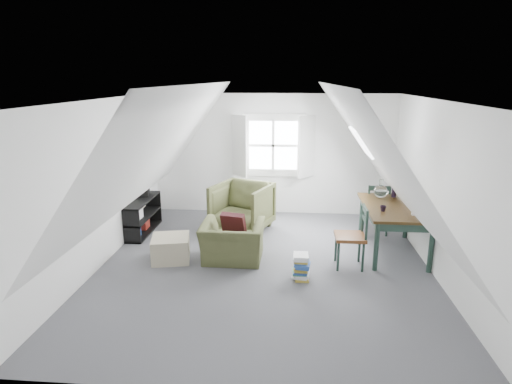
# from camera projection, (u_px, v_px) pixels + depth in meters

# --- Properties ---
(floor) EXTENTS (5.50, 5.50, 0.00)m
(floor) POSITION_uv_depth(u_px,v_px,m) (264.00, 266.00, 6.57)
(floor) COLOR #515157
(floor) RESTS_ON ground
(ceiling) EXTENTS (5.50, 5.50, 0.00)m
(ceiling) POSITION_uv_depth(u_px,v_px,m) (265.00, 100.00, 5.92)
(ceiling) COLOR white
(ceiling) RESTS_ON wall_back
(wall_back) EXTENTS (5.00, 0.00, 5.00)m
(wall_back) POSITION_uv_depth(u_px,v_px,m) (273.00, 155.00, 8.89)
(wall_back) COLOR white
(wall_back) RESTS_ON ground
(wall_front) EXTENTS (5.00, 0.00, 5.00)m
(wall_front) POSITION_uv_depth(u_px,v_px,m) (244.00, 269.00, 3.60)
(wall_front) COLOR white
(wall_front) RESTS_ON ground
(wall_left) EXTENTS (0.00, 5.50, 5.50)m
(wall_left) POSITION_uv_depth(u_px,v_px,m) (99.00, 184.00, 6.45)
(wall_left) COLOR white
(wall_left) RESTS_ON ground
(wall_right) EXTENTS (0.00, 5.50, 5.50)m
(wall_right) POSITION_uv_depth(u_px,v_px,m) (441.00, 191.00, 6.04)
(wall_right) COLOR white
(wall_right) RESTS_ON ground
(slope_left) EXTENTS (3.19, 5.50, 4.48)m
(slope_left) POSITION_uv_depth(u_px,v_px,m) (159.00, 151.00, 6.23)
(slope_left) COLOR white
(slope_left) RESTS_ON wall_left
(slope_right) EXTENTS (3.19, 5.50, 4.48)m
(slope_right) POSITION_uv_depth(u_px,v_px,m) (375.00, 154.00, 5.98)
(slope_right) COLOR white
(slope_right) RESTS_ON wall_right
(dormer_window) EXTENTS (1.71, 0.35, 1.30)m
(dormer_window) POSITION_uv_depth(u_px,v_px,m) (273.00, 146.00, 8.77)
(dormer_window) COLOR white
(dormer_window) RESTS_ON wall_back
(skylight) EXTENTS (0.35, 0.75, 0.47)m
(skylight) POSITION_uv_depth(u_px,v_px,m) (361.00, 142.00, 7.24)
(skylight) COLOR white
(skylight) RESTS_ON slope_right
(armchair_near) EXTENTS (0.97, 0.85, 0.62)m
(armchair_near) POSITION_uv_depth(u_px,v_px,m) (233.00, 260.00, 6.79)
(armchair_near) COLOR #434726
(armchair_near) RESTS_ON floor
(armchair_far) EXTENTS (1.26, 1.28, 0.91)m
(armchair_far) POSITION_uv_depth(u_px,v_px,m) (242.00, 230.00, 8.14)
(armchair_far) COLOR #434726
(armchair_far) RESTS_ON floor
(throw_pillow) EXTENTS (0.42, 0.30, 0.39)m
(throw_pillow) POSITION_uv_depth(u_px,v_px,m) (234.00, 224.00, 6.79)
(throw_pillow) COLOR #380F12
(throw_pillow) RESTS_ON armchair_near
(ottoman) EXTENTS (0.68, 0.68, 0.38)m
(ottoman) POSITION_uv_depth(u_px,v_px,m) (171.00, 248.00, 6.76)
(ottoman) COLOR tan
(ottoman) RESTS_ON floor
(dining_table) EXTENTS (0.96, 1.60, 0.80)m
(dining_table) POSITION_uv_depth(u_px,v_px,m) (394.00, 212.00, 6.92)
(dining_table) COLOR #33220E
(dining_table) RESTS_ON floor
(demijohn) EXTENTS (0.23, 0.23, 0.32)m
(demijohn) POSITION_uv_depth(u_px,v_px,m) (381.00, 191.00, 7.30)
(demijohn) COLOR silver
(demijohn) RESTS_ON dining_table
(vase_twigs) EXTENTS (0.08, 0.09, 0.61)m
(vase_twigs) POSITION_uv_depth(u_px,v_px,m) (394.00, 189.00, 7.38)
(vase_twigs) COLOR black
(vase_twigs) RESTS_ON dining_table
(cup) EXTENTS (0.10, 0.10, 0.09)m
(cup) POSITION_uv_depth(u_px,v_px,m) (383.00, 211.00, 6.62)
(cup) COLOR black
(cup) RESTS_ON dining_table
(paper_box) EXTENTS (0.11, 0.08, 0.04)m
(paper_box) POSITION_uv_depth(u_px,v_px,m) (415.00, 214.00, 6.44)
(paper_box) COLOR white
(paper_box) RESTS_ON dining_table
(dining_chair_far) EXTENTS (0.45, 0.45, 0.95)m
(dining_chair_far) POSITION_uv_depth(u_px,v_px,m) (376.00, 208.00, 7.84)
(dining_chair_far) COLOR brown
(dining_chair_far) RESTS_ON floor
(dining_chair_near) EXTENTS (0.45, 0.45, 0.96)m
(dining_chair_near) POSITION_uv_depth(u_px,v_px,m) (353.00, 236.00, 6.45)
(dining_chair_near) COLOR brown
(dining_chair_near) RESTS_ON floor
(media_shelf) EXTENTS (0.41, 1.24, 0.64)m
(media_shelf) POSITION_uv_depth(u_px,v_px,m) (140.00, 218.00, 7.93)
(media_shelf) COLOR black
(media_shelf) RESTS_ON floor
(electronics_box) EXTENTS (0.25, 0.31, 0.22)m
(electronics_box) POSITION_uv_depth(u_px,v_px,m) (143.00, 191.00, 8.09)
(electronics_box) COLOR black
(electronics_box) RESTS_ON media_shelf
(magazine_stack) EXTENTS (0.27, 0.33, 0.37)m
(magazine_stack) POSITION_uv_depth(u_px,v_px,m) (301.00, 267.00, 6.12)
(magazine_stack) COLOR #B29933
(magazine_stack) RESTS_ON floor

